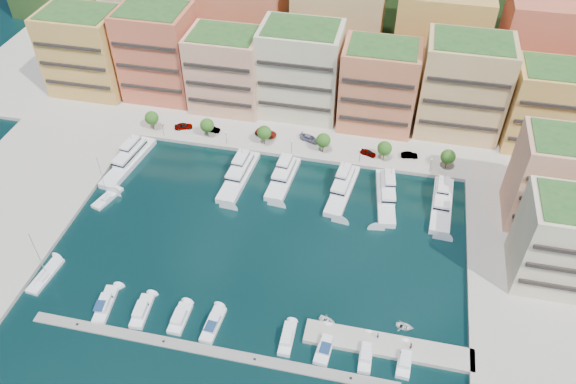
% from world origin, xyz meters
% --- Properties ---
extents(ground, '(400.00, 400.00, 0.00)m').
position_xyz_m(ground, '(0.00, 0.00, 0.00)').
color(ground, black).
rests_on(ground, ground).
extents(north_quay, '(220.00, 64.00, 2.00)m').
position_xyz_m(north_quay, '(0.00, 62.00, 0.00)').
color(north_quay, '#9E998E').
rests_on(north_quay, ground).
extents(east_quay, '(34.00, 76.00, 2.00)m').
position_xyz_m(east_quay, '(62.00, -8.00, 0.00)').
color(east_quay, '#9E998E').
rests_on(east_quay, ground).
extents(hillside, '(240.00, 40.00, 58.00)m').
position_xyz_m(hillside, '(0.00, 110.00, 0.00)').
color(hillside, '#1B3114').
rests_on(hillside, ground).
extents(south_pontoon, '(72.00, 2.20, 0.35)m').
position_xyz_m(south_pontoon, '(-3.00, -30.00, 0.00)').
color(south_pontoon, gray).
rests_on(south_pontoon, ground).
extents(finger_pier, '(32.00, 5.00, 2.00)m').
position_xyz_m(finger_pier, '(30.00, -22.00, 0.00)').
color(finger_pier, '#9E998E').
rests_on(finger_pier, ground).
extents(apartment_0, '(22.00, 16.50, 24.80)m').
position_xyz_m(apartment_0, '(-66.00, 49.99, 13.31)').
color(apartment_0, '#C38C47').
rests_on(apartment_0, north_quay).
extents(apartment_1, '(20.00, 16.50, 26.80)m').
position_xyz_m(apartment_1, '(-44.00, 51.99, 14.31)').
color(apartment_1, '#CC6044').
rests_on(apartment_1, north_quay).
extents(apartment_2, '(20.00, 15.50, 22.80)m').
position_xyz_m(apartment_2, '(-23.00, 49.99, 12.31)').
color(apartment_2, tan).
rests_on(apartment_2, north_quay).
extents(apartment_3, '(22.00, 16.50, 25.80)m').
position_xyz_m(apartment_3, '(-2.00, 51.99, 13.81)').
color(apartment_3, beige).
rests_on(apartment_3, north_quay).
extents(apartment_4, '(20.00, 15.50, 23.80)m').
position_xyz_m(apartment_4, '(20.00, 49.99, 12.81)').
color(apartment_4, '#DD7853').
rests_on(apartment_4, north_quay).
extents(apartment_5, '(22.00, 16.50, 26.80)m').
position_xyz_m(apartment_5, '(42.00, 51.99, 14.31)').
color(apartment_5, tan).
rests_on(apartment_5, north_quay).
extents(apartment_6, '(20.00, 15.50, 22.80)m').
position_xyz_m(apartment_6, '(64.00, 49.99, 12.31)').
color(apartment_6, '#C38C47').
rests_on(apartment_6, north_quay).
extents(apartment_east_a, '(18.00, 14.50, 22.80)m').
position_xyz_m(apartment_east_a, '(62.00, 19.99, 12.31)').
color(apartment_east_a, tan).
rests_on(apartment_east_a, east_quay).
extents(apartment_east_b, '(18.00, 14.50, 20.80)m').
position_xyz_m(apartment_east_b, '(62.00, 1.99, 11.31)').
color(apartment_east_b, beige).
rests_on(apartment_east_b, east_quay).
extents(backblock_0, '(26.00, 18.00, 30.00)m').
position_xyz_m(backblock_0, '(-55.00, 74.00, 16.00)').
color(backblock_0, beige).
rests_on(backblock_0, north_quay).
extents(backblock_1, '(26.00, 18.00, 30.00)m').
position_xyz_m(backblock_1, '(-25.00, 74.00, 16.00)').
color(backblock_1, '#DD7853').
rests_on(backblock_1, north_quay).
extents(backblock_2, '(26.00, 18.00, 30.00)m').
position_xyz_m(backblock_2, '(5.00, 74.00, 16.00)').
color(backblock_2, tan).
rests_on(backblock_2, north_quay).
extents(backblock_3, '(26.00, 18.00, 30.00)m').
position_xyz_m(backblock_3, '(35.00, 74.00, 16.00)').
color(backblock_3, '#C38C47').
rests_on(backblock_3, north_quay).
extents(backblock_4, '(26.00, 18.00, 30.00)m').
position_xyz_m(backblock_4, '(65.00, 74.00, 16.00)').
color(backblock_4, '#CC6044').
rests_on(backblock_4, north_quay).
extents(tree_0, '(3.80, 3.80, 5.65)m').
position_xyz_m(tree_0, '(-40.00, 33.50, 4.74)').
color(tree_0, '#473323').
rests_on(tree_0, north_quay).
extents(tree_1, '(3.80, 3.80, 5.65)m').
position_xyz_m(tree_1, '(-24.00, 33.50, 4.74)').
color(tree_1, '#473323').
rests_on(tree_1, north_quay).
extents(tree_2, '(3.80, 3.80, 5.65)m').
position_xyz_m(tree_2, '(-8.00, 33.50, 4.74)').
color(tree_2, '#473323').
rests_on(tree_2, north_quay).
extents(tree_3, '(3.80, 3.80, 5.65)m').
position_xyz_m(tree_3, '(8.00, 33.50, 4.74)').
color(tree_3, '#473323').
rests_on(tree_3, north_quay).
extents(tree_4, '(3.80, 3.80, 5.65)m').
position_xyz_m(tree_4, '(24.00, 33.50, 4.74)').
color(tree_4, '#473323').
rests_on(tree_4, north_quay).
extents(tree_5, '(3.80, 3.80, 5.65)m').
position_xyz_m(tree_5, '(40.00, 33.50, 4.74)').
color(tree_5, '#473323').
rests_on(tree_5, north_quay).
extents(lamppost_0, '(0.30, 0.30, 4.20)m').
position_xyz_m(lamppost_0, '(-36.00, 31.20, 3.83)').
color(lamppost_0, black).
rests_on(lamppost_0, north_quay).
extents(lamppost_1, '(0.30, 0.30, 4.20)m').
position_xyz_m(lamppost_1, '(-18.00, 31.20, 3.83)').
color(lamppost_1, black).
rests_on(lamppost_1, north_quay).
extents(lamppost_2, '(0.30, 0.30, 4.20)m').
position_xyz_m(lamppost_2, '(0.00, 31.20, 3.83)').
color(lamppost_2, black).
rests_on(lamppost_2, north_quay).
extents(lamppost_3, '(0.30, 0.30, 4.20)m').
position_xyz_m(lamppost_3, '(18.00, 31.20, 3.83)').
color(lamppost_3, black).
rests_on(lamppost_3, north_quay).
extents(lamppost_4, '(0.30, 0.30, 4.20)m').
position_xyz_m(lamppost_4, '(36.00, 31.20, 3.83)').
color(lamppost_4, black).
rests_on(lamppost_4, north_quay).
extents(yacht_0, '(7.16, 21.62, 7.30)m').
position_xyz_m(yacht_0, '(-40.87, 19.28, 1.21)').
color(yacht_0, white).
rests_on(yacht_0, ground).
extents(yacht_2, '(6.21, 20.29, 7.30)m').
position_xyz_m(yacht_2, '(-11.14, 19.84, 1.21)').
color(yacht_2, white).
rests_on(yacht_2, ground).
extents(yacht_3, '(5.99, 17.02, 7.30)m').
position_xyz_m(yacht_3, '(-0.01, 21.35, 1.21)').
color(yacht_3, white).
rests_on(yacht_3, ground).
extents(yacht_4, '(6.67, 19.56, 7.30)m').
position_xyz_m(yacht_4, '(15.30, 20.17, 1.09)').
color(yacht_4, white).
rests_on(yacht_4, ground).
extents(yacht_5, '(6.51, 19.88, 7.30)m').
position_xyz_m(yacht_5, '(25.87, 20.06, 1.21)').
color(yacht_5, white).
rests_on(yacht_5, ground).
extents(yacht_6, '(5.52, 19.57, 7.30)m').
position_xyz_m(yacht_6, '(39.33, 20.13, 1.21)').
color(yacht_6, white).
rests_on(yacht_6, ground).
extents(cruiser_1, '(3.72, 9.36, 2.66)m').
position_xyz_m(cruiser_1, '(-26.58, -24.62, 0.57)').
color(cruiser_1, white).
rests_on(cruiser_1, ground).
extents(cruiser_2, '(3.32, 8.21, 2.55)m').
position_xyz_m(cruiser_2, '(-18.75, -24.59, 0.55)').
color(cruiser_2, white).
rests_on(cruiser_2, ground).
extents(cruiser_3, '(2.91, 7.24, 2.55)m').
position_xyz_m(cruiser_3, '(-10.69, -24.58, 0.55)').
color(cruiser_3, white).
rests_on(cruiser_3, ground).
extents(cruiser_4, '(3.14, 8.41, 2.66)m').
position_xyz_m(cruiser_4, '(-3.86, -24.61, 0.57)').
color(cruiser_4, white).
rests_on(cruiser_4, ground).
extents(cruiser_6, '(2.52, 7.42, 2.55)m').
position_xyz_m(cruiser_6, '(11.03, -24.58, 0.55)').
color(cruiser_6, white).
rests_on(cruiser_6, ground).
extents(cruiser_7, '(3.41, 8.39, 2.66)m').
position_xyz_m(cruiser_7, '(18.41, -24.61, 0.57)').
color(cruiser_7, white).
rests_on(cruiser_7, ground).
extents(cruiser_8, '(2.49, 8.17, 2.55)m').
position_xyz_m(cruiser_8, '(26.09, -24.59, 0.55)').
color(cruiser_8, white).
rests_on(cruiser_8, ground).
extents(cruiser_9, '(2.93, 7.37, 2.55)m').
position_xyz_m(cruiser_9, '(33.27, -24.58, 0.55)').
color(cruiser_9, white).
rests_on(cruiser_9, ground).
extents(sailboat_0, '(3.70, 10.10, 13.20)m').
position_xyz_m(sailboat_0, '(-42.47, -20.37, 0.31)').
color(sailboat_0, white).
rests_on(sailboat_0, ground).
extents(sailboat_2, '(5.03, 9.04, 13.20)m').
position_xyz_m(sailboat_2, '(-40.48, 5.03, 0.32)').
color(sailboat_2, white).
rests_on(sailboat_2, ground).
extents(tender_0, '(4.68, 4.10, 0.81)m').
position_xyz_m(tender_0, '(17.99, -18.99, 0.40)').
color(tender_0, silver).
rests_on(tender_0, ground).
extents(tender_2, '(3.70, 2.79, 0.73)m').
position_xyz_m(tender_2, '(32.87, -16.88, 0.36)').
color(tender_2, white).
rests_on(tender_2, ground).
extents(car_0, '(5.29, 3.60, 1.67)m').
position_xyz_m(car_0, '(-31.91, 35.57, 1.84)').
color(car_0, gray).
rests_on(car_0, north_quay).
extents(car_1, '(4.67, 1.84, 1.51)m').
position_xyz_m(car_1, '(-23.74, 35.93, 1.76)').
color(car_1, gray).
rests_on(car_1, north_quay).
extents(car_2, '(6.32, 3.71, 1.65)m').
position_xyz_m(car_2, '(-8.52, 37.22, 1.83)').
color(car_2, gray).
rests_on(car_2, north_quay).
extents(car_3, '(5.91, 3.78, 1.59)m').
position_xyz_m(car_3, '(3.65, 37.49, 1.80)').
color(car_3, gray).
rests_on(car_3, north_quay).
extents(car_4, '(4.54, 2.96, 1.44)m').
position_xyz_m(car_4, '(19.92, 34.71, 1.72)').
color(car_4, gray).
rests_on(car_4, north_quay).
extents(car_5, '(4.55, 2.18, 1.44)m').
position_xyz_m(car_5, '(30.63, 35.97, 1.72)').
color(car_5, gray).
rests_on(car_5, north_quay).
extents(person_0, '(0.63, 0.67, 1.54)m').
position_xyz_m(person_0, '(27.87, -20.95, 1.77)').
color(person_0, navy).
rests_on(person_0, finger_pier).
extents(person_1, '(1.00, 0.99, 1.63)m').
position_xyz_m(person_1, '(34.05, -21.90, 1.81)').
color(person_1, '#4A382C').
rests_on(person_1, finger_pier).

